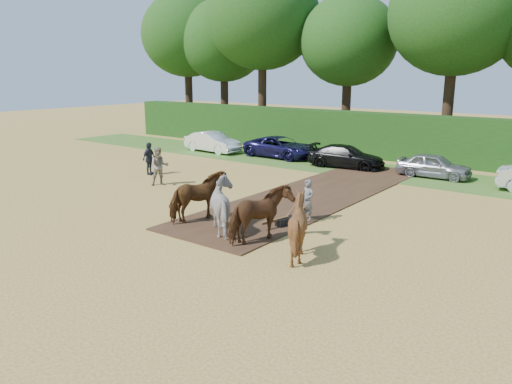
{
  "coord_description": "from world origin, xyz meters",
  "views": [
    {
      "loc": [
        13.06,
        -13.03,
        5.69
      ],
      "look_at": [
        2.39,
        1.09,
        1.4
      ],
      "focal_mm": 35.0,
      "sensor_mm": 36.0,
      "label": 1
    }
  ],
  "objects": [
    {
      "name": "spectator_far",
      "position": [
        -8.39,
        5.4,
        0.92
      ],
      "size": [
        0.68,
        1.15,
        1.83
      ],
      "primitive_type": "imported",
      "rotation": [
        0.0,
        0.0,
        1.81
      ],
      "color": "#21242D",
      "rests_on": "ground"
    },
    {
      "name": "earth_strip",
      "position": [
        1.5,
        7.0,
        0.03
      ],
      "size": [
        4.5,
        17.0,
        0.05
      ],
      "primitive_type": "cube",
      "color": "#472D1C",
      "rests_on": "ground"
    },
    {
      "name": "grass_verge",
      "position": [
        0.0,
        14.0,
        0.01
      ],
      "size": [
        50.0,
        5.0,
        0.03
      ],
      "primitive_type": "cube",
      "color": "#38601E",
      "rests_on": "ground"
    },
    {
      "name": "parked_cars",
      "position": [
        1.86,
        14.1,
        0.7
      ],
      "size": [
        31.05,
        3.19,
        1.48
      ],
      "color": "white",
      "rests_on": "ground"
    },
    {
      "name": "plough_team",
      "position": [
        2.67,
        0.1,
        0.97
      ],
      "size": [
        6.77,
        4.77,
        1.97
      ],
      "color": "brown",
      "rests_on": "ground"
    },
    {
      "name": "hedgerow",
      "position": [
        0.0,
        18.5,
        1.5
      ],
      "size": [
        46.0,
        1.6,
        3.0
      ],
      "primitive_type": "cube",
      "color": "#14380F",
      "rests_on": "ground"
    },
    {
      "name": "spectator_near",
      "position": [
        -5.9,
        3.9,
        0.98
      ],
      "size": [
        1.16,
        1.2,
        1.95
      ],
      "primitive_type": "imported",
      "rotation": [
        0.0,
        0.0,
        0.94
      ],
      "color": "#B4A68D",
      "rests_on": "ground"
    },
    {
      "name": "treeline",
      "position": [
        -1.69,
        21.69,
        8.97
      ],
      "size": [
        48.7,
        10.6,
        14.21
      ],
      "color": "#382616",
      "rests_on": "ground"
    },
    {
      "name": "ground",
      "position": [
        0.0,
        0.0,
        0.0
      ],
      "size": [
        120.0,
        120.0,
        0.0
      ],
      "primitive_type": "plane",
      "color": "gold",
      "rests_on": "ground"
    }
  ]
}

